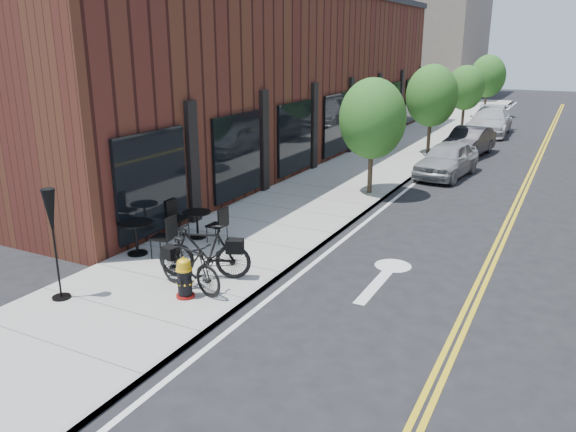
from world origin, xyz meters
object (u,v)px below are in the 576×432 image
Objects in this scene: parked_car_b at (469,142)px; parked_car_c at (490,121)px; bistro_set_c at (197,221)px; bicycle_right at (189,265)px; bistro_set_b at (136,233)px; bicycle_left at (204,251)px; parked_car_a at (447,159)px; fire_hydrant at (184,278)px; patio_umbrella at (52,221)px.

parked_car_c is at bearing 98.61° from parked_car_b.
bistro_set_c is 22.67m from parked_car_c.
bicycle_right is 2.61m from bistro_set_b.
bistro_set_c is at bearing 45.53° from bicycle_right.
parked_car_c is at bearing 152.81° from bicycle_left.
parked_car_a is (4.67, 12.24, 0.03)m from bistro_set_b.
parked_car_c is (2.04, 25.36, 0.23)m from fire_hydrant.
fire_hydrant is at bearing -92.38° from parked_car_a.
bicycle_left is 24.48m from parked_car_c.
parked_car_c reaches higher than fire_hydrant.
parked_car_a reaches higher than bistro_set_c.
patio_umbrella is at bearing -144.05° from fire_hydrant.
bicycle_right is (0.09, -0.66, -0.06)m from bicycle_left.
bicycle_right is (-0.12, 0.32, 0.14)m from fire_hydrant.
parked_car_c reaches higher than bistro_set_c.
parked_car_a is (4.34, 14.82, -1.05)m from patio_umbrella.
bistro_set_b is 0.88× the size of patio_umbrella.
bistro_set_c is (-1.91, 3.03, 0.06)m from fire_hydrant.
parked_car_c is at bearing 68.69° from bistro_set_b.
parked_car_b is (2.26, 18.04, -0.01)m from bicycle_right.
fire_hydrant is at bearing -39.95° from bistro_set_b.
bicycle_left is 17.53m from parked_car_b.
bicycle_left is at bearing -48.29° from bistro_set_c.
bistro_set_b is 2.81m from patio_umbrella.
bicycle_right reaches higher than bistro_set_c.
fire_hydrant is 1.02m from bicycle_left.
parked_car_b is (-0.03, 4.71, -0.02)m from parked_car_a.
parked_car_a reaches higher than fire_hydrant.
bistro_set_b is 24.38m from parked_car_c.
fire_hydrant is at bearing -88.89° from parked_car_b.
bistro_set_c is (-1.79, 2.72, -0.08)m from bicycle_right.
bistro_set_c is 0.33× the size of parked_car_c.
parked_car_c is (-0.13, 11.71, 0.08)m from parked_car_a.
fire_hydrant is at bearing -147.98° from bicycle_right.
parked_car_c is (3.95, 22.32, 0.17)m from bistro_set_c.
parked_car_a is (2.18, 13.64, 0.15)m from fire_hydrant.
bicycle_right is 18.18m from parked_car_b.
fire_hydrant is 0.37m from bicycle_right.
bistro_set_b is 0.50× the size of parked_car_b.
bicycle_right is at bearing -54.46° from bistro_set_c.
bicycle_left reaches higher than bistro_set_b.
bistro_set_c reaches higher than fire_hydrant.
parked_car_c reaches higher than parked_car_a.
fire_hydrant is 0.47× the size of bicycle_right.
parked_car_c is (2.16, 25.04, 0.09)m from bicycle_right.
fire_hydrant is 2.86m from bistro_set_b.
parked_car_a is at bearing -90.62° from parked_car_c.
patio_umbrella is 26.88m from parked_car_c.
bicycle_left is 12.88m from parked_car_a.
bicycle_right is at bearing -14.02° from bicycle_left.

